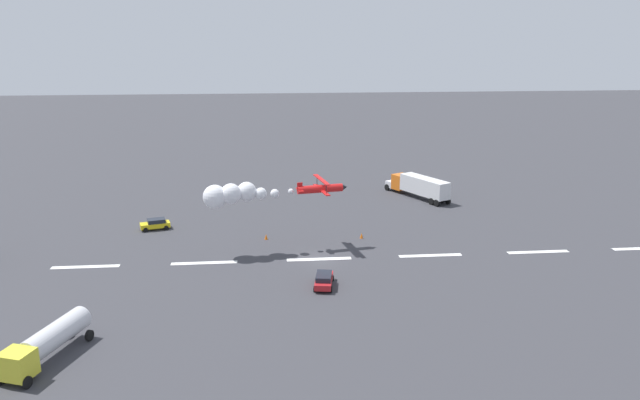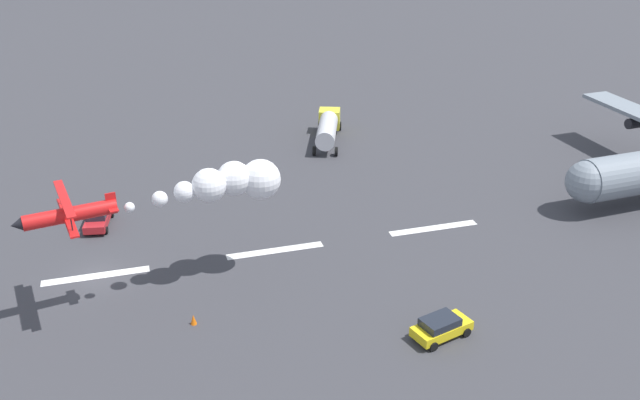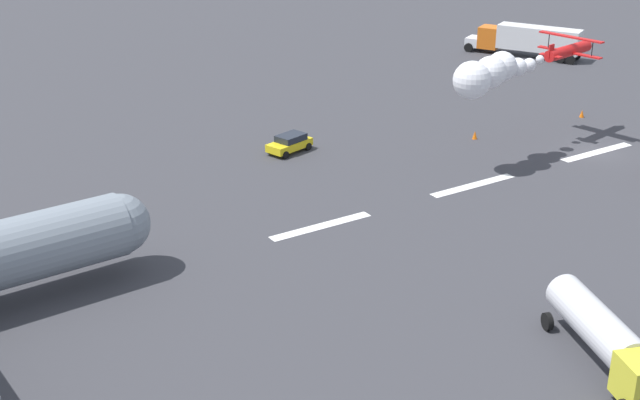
# 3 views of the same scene
# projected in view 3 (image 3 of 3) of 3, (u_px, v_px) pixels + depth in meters

# --- Properties ---
(ground_plane) EXTENTS (440.00, 440.00, 0.00)m
(ground_plane) POSITION_uv_depth(u_px,v_px,m) (597.00, 152.00, 75.66)
(ground_plane) COLOR #38383D
(ground_plane) RESTS_ON ground
(runway_stripe_3) EXTENTS (8.00, 0.90, 0.01)m
(runway_stripe_3) POSITION_uv_depth(u_px,v_px,m) (597.00, 152.00, 75.66)
(runway_stripe_3) COLOR white
(runway_stripe_3) RESTS_ON ground
(runway_stripe_4) EXTENTS (8.00, 0.90, 0.01)m
(runway_stripe_4) POSITION_uv_depth(u_px,v_px,m) (473.00, 185.00, 68.66)
(runway_stripe_4) COLOR white
(runway_stripe_4) RESTS_ON ground
(runway_stripe_5) EXTENTS (8.00, 0.90, 0.01)m
(runway_stripe_5) POSITION_uv_depth(u_px,v_px,m) (321.00, 226.00, 61.66)
(runway_stripe_5) COLOR white
(runway_stripe_5) RESTS_ON ground
(stunt_biplane_red) EXTENTS (18.36, 6.99, 3.10)m
(stunt_biplane_red) POSITION_uv_depth(u_px,v_px,m) (498.00, 71.00, 70.28)
(stunt_biplane_red) COLOR red
(semi_truck_orange) EXTENTS (8.87, 13.50, 3.70)m
(semi_truck_orange) POSITION_uv_depth(u_px,v_px,m) (527.00, 39.00, 106.40)
(semi_truck_orange) COLOR silver
(semi_truck_orange) RESTS_ON ground
(fuel_tanker_truck) EXTENTS (5.74, 9.74, 2.90)m
(fuel_tanker_truck) POSITION_uv_depth(u_px,v_px,m) (608.00, 338.00, 44.88)
(fuel_tanker_truck) COLOR yellow
(fuel_tanker_truck) RESTS_ON ground
(followme_car_yellow) EXTENTS (4.41, 2.89, 1.52)m
(followme_car_yellow) POSITION_uv_depth(u_px,v_px,m) (290.00, 143.00, 75.46)
(followme_car_yellow) COLOR yellow
(followme_car_yellow) RESTS_ON ground
(traffic_cone_near) EXTENTS (0.44, 0.44, 0.75)m
(traffic_cone_near) POSITION_uv_depth(u_px,v_px,m) (582.00, 113.00, 84.63)
(traffic_cone_near) COLOR orange
(traffic_cone_near) RESTS_ON ground
(traffic_cone_far) EXTENTS (0.44, 0.44, 0.75)m
(traffic_cone_far) POSITION_uv_depth(u_px,v_px,m) (475.00, 135.00, 78.74)
(traffic_cone_far) COLOR orange
(traffic_cone_far) RESTS_ON ground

